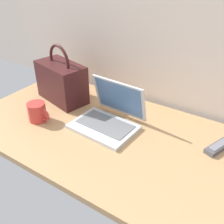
{
  "coord_description": "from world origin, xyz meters",
  "views": [
    {
      "loc": [
        0.5,
        -0.84,
        0.77
      ],
      "look_at": [
        -0.06,
        0.0,
        0.15
      ],
      "focal_mm": 41.41,
      "sensor_mm": 36.0,
      "label": 1
    }
  ],
  "objects": [
    {
      "name": "desk",
      "position": [
        0.0,
        0.0,
        0.01
      ],
      "size": [
        1.6,
        0.76,
        0.03
      ],
      "color": "tan",
      "rests_on": "ground"
    },
    {
      "name": "handbag",
      "position": [
        -0.49,
        0.13,
        0.15
      ],
      "size": [
        0.33,
        0.22,
        0.33
      ],
      "color": "#3F1919",
      "rests_on": "desk"
    },
    {
      "name": "coffee_mug",
      "position": [
        -0.44,
        -0.11,
        0.08
      ],
      "size": [
        0.13,
        0.09,
        0.1
      ],
      "color": "red",
      "rests_on": "desk"
    },
    {
      "name": "laptop",
      "position": [
        -0.11,
        0.06,
        0.08
      ],
      "size": [
        0.32,
        0.29,
        0.21
      ],
      "color": "silver",
      "rests_on": "desk"
    },
    {
      "name": "remote_control_near",
      "position": [
        0.4,
        0.17,
        0.04
      ],
      "size": [
        0.1,
        0.17,
        0.02
      ],
      "color": "#4C4C51",
      "rests_on": "desk"
    }
  ]
}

